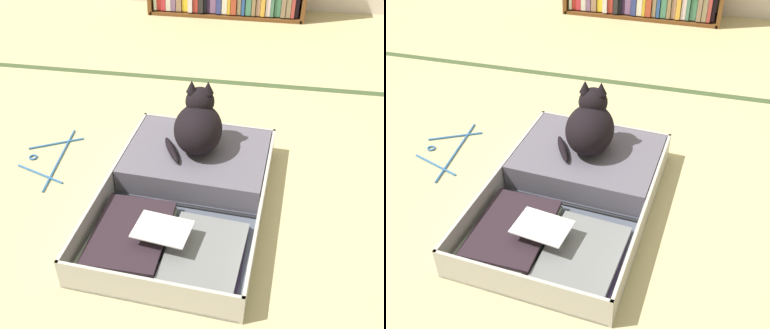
{
  "view_description": "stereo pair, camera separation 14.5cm",
  "coord_description": "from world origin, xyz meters",
  "views": [
    {
      "loc": [
        0.42,
        -1.48,
        1.33
      ],
      "look_at": [
        0.18,
        -0.05,
        0.23
      ],
      "focal_mm": 44.83,
      "sensor_mm": 36.0,
      "label": 1
    },
    {
      "loc": [
        0.56,
        -1.45,
        1.33
      ],
      "look_at": [
        0.18,
        -0.05,
        0.23
      ],
      "focal_mm": 44.83,
      "sensor_mm": 36.0,
      "label": 2
    }
  ],
  "objects": [
    {
      "name": "black_cat",
      "position": [
        0.16,
        0.21,
        0.24
      ],
      "size": [
        0.27,
        0.27,
        0.3
      ],
      "color": "black",
      "rests_on": "open_suitcase"
    },
    {
      "name": "ground_plane",
      "position": [
        0.0,
        0.0,
        0.0
      ],
      "size": [
        10.0,
        10.0,
        0.0
      ],
      "primitive_type": "plane",
      "color": "tan"
    },
    {
      "name": "tatami_border",
      "position": [
        0.0,
        1.08,
        0.0
      ],
      "size": [
        4.8,
        0.05,
        0.0
      ],
      "color": "#3B4E2A",
      "rests_on": "ground_plane"
    },
    {
      "name": "open_suitcase",
      "position": [
        0.15,
        0.04,
        0.05
      ],
      "size": [
        0.69,
        1.01,
        0.13
      ],
      "color": "#B4AEA6",
      "rests_on": "ground_plane"
    },
    {
      "name": "clothes_hanger",
      "position": [
        -0.52,
        0.18,
        0.01
      ],
      "size": [
        0.26,
        0.48,
        0.01
      ],
      "color": "#2D5E93",
      "rests_on": "ground_plane"
    }
  ]
}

